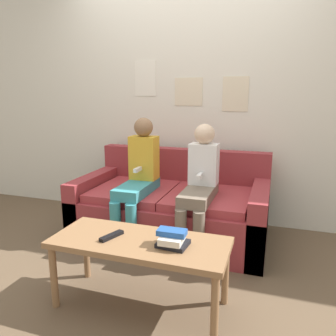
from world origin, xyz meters
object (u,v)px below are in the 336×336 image
object	(u,v)px
coffee_table	(140,248)
tv_remote	(112,236)
couch	(173,208)
person_left	(138,176)
person_right	(200,183)

from	to	relation	value
coffee_table	tv_remote	xyz separation A→B (m)	(-0.18, -0.02, 0.06)
couch	person_left	xyz separation A→B (m)	(-0.25, -0.20, 0.34)
couch	person_right	world-z (taller)	person_right
couch	tv_remote	world-z (taller)	couch
coffee_table	couch	bearing A→B (deg)	96.83
couch	coffee_table	bearing A→B (deg)	-83.17
person_left	tv_remote	distance (m)	0.93
person_right	person_left	bearing A→B (deg)	179.46
person_left	person_right	distance (m)	0.55
couch	tv_remote	distance (m)	1.11
couch	person_left	distance (m)	0.47
tv_remote	person_right	bearing A→B (deg)	88.45
couch	person_right	xyz separation A→B (m)	(0.30, -0.21, 0.33)
tv_remote	person_left	bearing A→B (deg)	122.81
coffee_table	person_right	distance (m)	0.90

